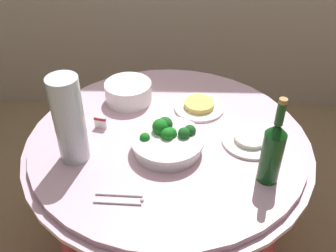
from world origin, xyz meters
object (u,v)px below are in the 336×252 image
object	(u,v)px
plate_stack	(128,92)
food_plate_rice	(250,140)
food_plate_noodles	(199,106)
wine_bottle	(272,151)
broccoli_bowl	(168,141)
label_placard_front	(100,122)
decorative_fruit_vase	(70,124)
serving_tongs	(120,199)

from	to	relation	value
plate_stack	food_plate_rice	world-z (taller)	plate_stack
food_plate_noodles	wine_bottle	bearing A→B (deg)	-62.65
broccoli_bowl	plate_stack	size ratio (longest dim) A/B	1.33
label_placard_front	food_plate_rice	bearing A→B (deg)	-7.45
decorative_fruit_vase	label_placard_front	bearing A→B (deg)	69.91
broccoli_bowl	label_placard_front	distance (m)	0.31
broccoli_bowl	food_plate_rice	distance (m)	0.33
broccoli_bowl	decorative_fruit_vase	size ratio (longest dim) A/B	0.82
serving_tongs	food_plate_noodles	bearing A→B (deg)	62.55
food_plate_rice	decorative_fruit_vase	bearing A→B (deg)	-171.56
food_plate_rice	food_plate_noodles	world-z (taller)	food_plate_noodles
serving_tongs	food_plate_noodles	distance (m)	0.61
plate_stack	wine_bottle	bearing A→B (deg)	-42.15
serving_tongs	label_placard_front	world-z (taller)	label_placard_front
food_plate_noodles	food_plate_rice	bearing A→B (deg)	-50.33
food_plate_rice	food_plate_noodles	size ratio (longest dim) A/B	1.00
wine_bottle	label_placard_front	bearing A→B (deg)	156.30
decorative_fruit_vase	plate_stack	bearing A→B (deg)	67.63
plate_stack	wine_bottle	world-z (taller)	wine_bottle
label_placard_front	plate_stack	bearing A→B (deg)	65.76
wine_bottle	serving_tongs	distance (m)	0.53
broccoli_bowl	plate_stack	xyz separation A→B (m)	(-0.19, 0.34, 0.00)
broccoli_bowl	label_placard_front	size ratio (longest dim) A/B	5.09
plate_stack	food_plate_noodles	distance (m)	0.32
plate_stack	food_plate_noodles	world-z (taller)	plate_stack
decorative_fruit_vase	label_placard_front	size ratio (longest dim) A/B	6.18
wine_bottle	decorative_fruit_vase	size ratio (longest dim) A/B	0.99
label_placard_front	wine_bottle	bearing A→B (deg)	-23.70
broccoli_bowl	wine_bottle	world-z (taller)	wine_bottle
broccoli_bowl	decorative_fruit_vase	world-z (taller)	decorative_fruit_vase
decorative_fruit_vase	food_plate_rice	world-z (taller)	decorative_fruit_vase
broccoli_bowl	wine_bottle	distance (m)	0.39
wine_bottle	label_placard_front	size ratio (longest dim) A/B	6.11
plate_stack	serving_tongs	size ratio (longest dim) A/B	1.26
plate_stack	decorative_fruit_vase	xyz separation A→B (m)	(-0.16, -0.39, 0.11)
food_plate_noodles	label_placard_front	bearing A→B (deg)	-159.78
decorative_fruit_vase	wine_bottle	bearing A→B (deg)	-8.16
decorative_fruit_vase	label_placard_front	world-z (taller)	decorative_fruit_vase
broccoli_bowl	plate_stack	bearing A→B (deg)	119.11
serving_tongs	label_placard_front	distance (m)	0.41
decorative_fruit_vase	food_plate_rice	distance (m)	0.69
decorative_fruit_vase	food_plate_noodles	distance (m)	0.60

